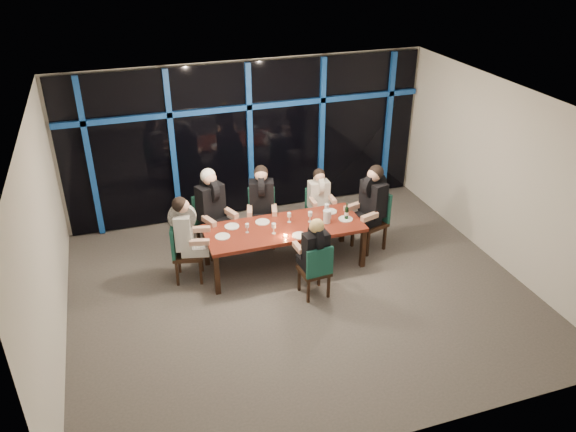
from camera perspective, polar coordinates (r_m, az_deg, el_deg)
The scene contains 29 objects.
room at distance 7.95m, azimuth 1.36°, elevation 4.26°, with size 7.04×7.00×3.02m.
window_wall at distance 10.74m, azimuth -3.89°, elevation 7.96°, with size 6.86×0.43×2.94m.
dining_table at distance 9.24m, azimuth -0.39°, elevation -1.46°, with size 2.60×1.00×0.75m.
chair_far_left at distance 9.80m, azimuth -7.90°, elevation -0.43°, with size 0.65×0.65×1.08m.
chair_far_mid at distance 10.00m, azimuth -2.67°, elevation 0.26°, with size 0.58×0.58×1.03m.
chair_far_right at distance 10.34m, azimuth 3.01°, elevation 0.76°, with size 0.43×0.43×0.89m.
chair_end_left at distance 9.12m, azimuth -10.69°, elevation -3.30°, with size 0.56×0.56×1.01m.
chair_end_right at distance 9.94m, azimuth 8.72°, elevation -0.06°, with size 0.62×0.62×1.08m.
chair_near_mid at distance 8.57m, azimuth 2.91°, elevation -5.37°, with size 0.46×0.46×0.93m.
diner_far_left at distance 9.54m, azimuth -7.76°, elevation 1.61°, with size 0.67×0.74×1.05m.
diner_far_mid at distance 9.74m, azimuth -2.71°, elevation 2.13°, with size 0.59×0.69×1.00m.
diner_far_right at distance 10.12m, azimuth 3.20°, elevation 2.35°, with size 0.45×0.56×0.86m.
diner_end_left at distance 8.91m, azimuth -10.37°, elevation -1.10°, with size 0.67×0.57×0.98m.
diner_end_right at distance 9.69m, azimuth 8.50°, elevation 2.00°, with size 0.73×0.63×1.05m.
diner_near_mid at distance 8.43m, azimuth 2.74°, elevation -3.01°, with size 0.48×0.59×0.90m.
plate_far_left at distance 9.24m, azimuth -5.72°, elevation -1.06°, with size 0.24×0.24×0.01m, color white.
plate_far_mid at distance 9.34m, azimuth -2.61°, elevation -0.61°, with size 0.24×0.24×0.01m, color white.
plate_far_right at distance 9.69m, azimuth 4.28°, elevation 0.47°, with size 0.24×0.24×0.01m, color white.
plate_end_left at distance 8.97m, azimuth -6.67°, elevation -2.08°, with size 0.24×0.24×0.01m, color white.
plate_end_right at distance 9.47m, azimuth 5.87°, elevation -0.30°, with size 0.24×0.24×0.01m, color white.
plate_near_mid at distance 8.94m, azimuth 1.18°, elevation -1.99°, with size 0.24×0.24×0.01m, color white.
wine_bottle at distance 9.43m, azimuth 5.97°, elevation 0.30°, with size 0.07×0.07×0.30m.
water_pitcher at distance 9.30m, azimuth 3.98°, elevation -0.06°, with size 0.14×0.12×0.22m.
tea_light at distance 8.92m, azimuth -0.26°, elevation -2.02°, with size 0.05×0.05×0.03m, color #F49E49.
wine_glass_a at distance 8.95m, azimuth -1.46°, elevation -1.04°, with size 0.07×0.07×0.18m.
wine_glass_b at distance 9.28m, azimuth 0.12°, elevation 0.05°, with size 0.07×0.07×0.17m.
wine_glass_c at distance 9.29m, azimuth 2.26°, elevation 0.14°, with size 0.07×0.07×0.19m.
wine_glass_d at distance 9.01m, azimuth -4.18°, elevation -1.04°, with size 0.06×0.06×0.16m.
wine_glass_e at distance 9.54m, azimuth 3.95°, elevation 0.91°, with size 0.07×0.07×0.19m.
Camera 1 is at (-2.46, -6.84, 5.25)m, focal length 35.00 mm.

